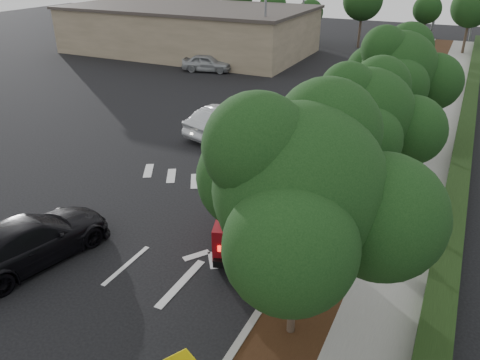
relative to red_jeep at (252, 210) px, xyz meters
The scene contains 18 objects.
ground 4.34m from the red_jeep, 133.14° to the right, with size 120.00×120.00×0.00m, color black.
curb 9.16m from the red_jeep, 79.06° to the left, with size 0.20×70.00×0.15m, color #9E9B93.
planting_strip 9.40m from the red_jeep, 73.02° to the left, with size 1.80×70.00×0.12m, color black.
sidewalk 10.12m from the red_jeep, 62.62° to the left, with size 2.00×70.00×0.12m, color gray.
hedge 10.80m from the red_jeep, 56.00° to the left, with size 0.80×70.00×0.80m, color black.
commercial_building 32.90m from the red_jeep, 125.02° to the left, with size 22.00×12.00×4.00m, color #7D6E56.
transmission_tower 45.06m from the red_jeep, 86.02° to the left, with size 7.00×4.00×28.00m, color slate, non-canonical shape.
street_tree_near 4.62m from the red_jeep, 52.58° to the right, with size 3.80×3.80×5.92m, color black, non-canonical shape.
street_tree_mid 4.52m from the red_jeep, 51.55° to the left, with size 3.20×3.20×5.32m, color black, non-canonical shape.
street_tree_far 10.36m from the red_jeep, 74.65° to the left, with size 3.40×3.40×5.62m, color black, non-canonical shape.
light_pole_a 24.80m from the red_jeep, 112.23° to the left, with size 2.00×0.22×9.00m, color slate, non-canonical shape.
light_pole_b 36.46m from the red_jeep, 106.54° to the left, with size 2.00×0.22×9.00m, color slate, non-canonical shape.
red_jeep is the anchor object (origin of this frame).
silver_suv_ahead 8.15m from the red_jeep, 89.54° to the left, with size 2.79×6.05×1.68m, color #A1A2A8.
black_suv_oncoming 7.01m from the red_jeep, 144.04° to the right, with size 2.07×5.09×1.48m, color black.
silver_sedan_oncoming 10.11m from the red_jeep, 122.66° to the left, with size 1.60×4.60×1.52m, color #A6AAAE.
parked_suv 24.50m from the red_jeep, 123.00° to the left, with size 1.59×3.96×1.35m, color #9EA2A5.
terracotta_planter 3.98m from the red_jeep, 11.76° to the left, with size 0.68×0.68×1.18m.
Camera 1 is at (8.36, -9.13, 8.81)m, focal length 35.00 mm.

